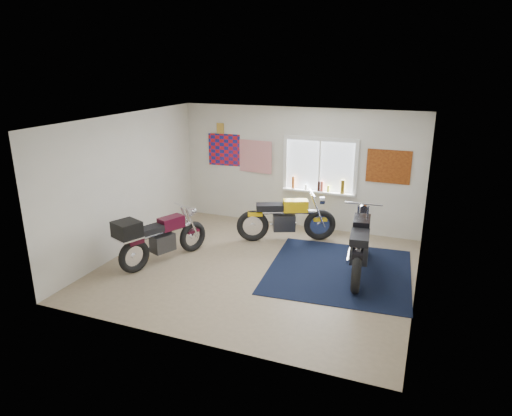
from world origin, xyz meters
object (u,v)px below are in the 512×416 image
at_px(yellow_triumph, 286,220).
at_px(navy_rug, 339,271).
at_px(maroon_tourer, 157,238).
at_px(black_chrome_bike, 360,246).

bearing_deg(yellow_triumph, navy_rug, -62.58).
bearing_deg(maroon_tourer, yellow_triumph, -21.30).
bearing_deg(navy_rug, yellow_triumph, 141.34).
xyz_separation_m(navy_rug, yellow_triumph, (-1.37, 1.09, 0.46)).
distance_m(navy_rug, maroon_tourer, 3.39).
xyz_separation_m(navy_rug, maroon_tourer, (-3.23, -0.89, 0.51)).
distance_m(navy_rug, black_chrome_bike, 0.60).
bearing_deg(maroon_tourer, black_chrome_bike, -52.77).
bearing_deg(black_chrome_bike, navy_rug, 97.94).
relative_size(yellow_triumph, maroon_tourer, 1.03).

